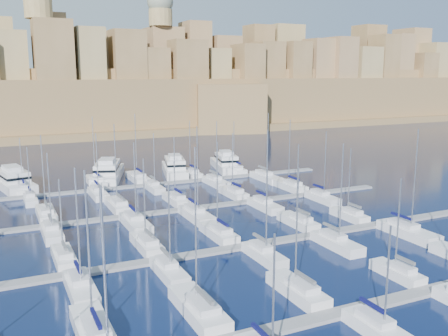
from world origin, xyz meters
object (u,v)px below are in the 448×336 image
sailboat_4 (398,272)px  motor_yacht_a (12,180)px  motor_yacht_b (108,172)px  sailboat_2 (199,309)px  motor_yacht_c (175,167)px  motor_yacht_d (226,163)px

sailboat_4 → motor_yacht_a: size_ratio=0.65×
sailboat_4 → motor_yacht_b: size_ratio=0.62×
motor_yacht_b → sailboat_2: bearing=-94.9°
sailboat_4 → sailboat_2: bearing=176.8°
motor_yacht_b → motor_yacht_c: same height
sailboat_2 → sailboat_4: 25.51m
motor_yacht_a → motor_yacht_d: bearing=-1.1°
sailboat_2 → motor_yacht_d: sailboat_2 is taller
motor_yacht_a → motor_yacht_b: (20.60, 0.35, 0.00)m
motor_yacht_d → motor_yacht_c: bearing=179.6°
sailboat_4 → motor_yacht_d: 71.73m
motor_yacht_a → motor_yacht_b: bearing=1.0°
sailboat_4 → motor_yacht_a: (-39.94, 71.89, 1.00)m
sailboat_2 → motor_yacht_d: bearing=62.6°
motor_yacht_a → motor_yacht_c: (36.69, -0.87, 0.00)m
sailboat_2 → motor_yacht_a: size_ratio=0.91×
sailboat_2 → motor_yacht_c: bearing=72.3°
motor_yacht_b → motor_yacht_d: same height
sailboat_4 → motor_yacht_b: bearing=105.0°
motor_yacht_a → motor_yacht_b: same height
motor_yacht_a → motor_yacht_d: same height
motor_yacht_c → motor_yacht_b: bearing=175.7°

